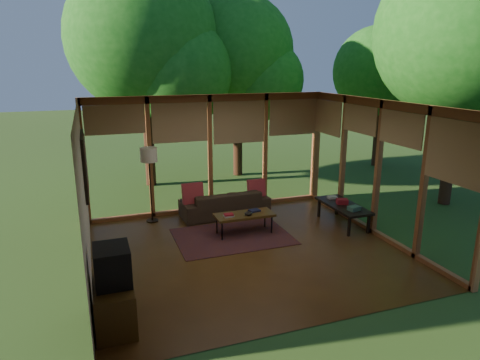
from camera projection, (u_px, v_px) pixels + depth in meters
name	position (u px, v px, depth m)	size (l,w,h in m)	color
floor	(248.00, 251.00, 7.93)	(5.50, 5.50, 0.00)	brown
ceiling	(248.00, 104.00, 7.22)	(5.50, 5.50, 0.00)	silver
wall_left	(84.00, 197.00, 6.69)	(0.04, 5.00, 2.70)	silver
wall_front	(319.00, 231.00, 5.30)	(5.50, 0.04, 2.70)	silver
window_wall_back	(210.00, 154.00, 9.85)	(5.50, 0.12, 2.70)	#98572F
window_wall_right	(378.00, 169.00, 8.46)	(0.12, 5.00, 2.70)	#98572F
exterior_lawn	(360.00, 147.00, 17.79)	(40.00, 40.00, 0.00)	#2F551F
tree_nw	(143.00, 39.00, 11.31)	(4.02, 4.02, 6.02)	#3D2416
tree_ne	(237.00, 52.00, 12.51)	(3.31, 3.31, 5.35)	#3D2416
tree_se	(462.00, 33.00, 9.56)	(3.89, 3.89, 5.98)	#3D2416
tree_far	(378.00, 72.00, 13.79)	(2.86, 2.86, 4.56)	#3D2416
rug	(233.00, 236.00, 8.59)	(2.27, 1.61, 0.01)	maroon
sofa	(225.00, 203.00, 9.74)	(1.98, 0.78, 0.58)	#38291C
pillow_left	(193.00, 194.00, 9.36)	(0.46, 0.15, 0.46)	maroon
pillow_right	(256.00, 188.00, 9.85)	(0.41, 0.14, 0.41)	maroon
ct_book_lower	(229.00, 216.00, 8.48)	(0.20, 0.15, 0.03)	#B2ABA1
ct_book_upper	(229.00, 215.00, 8.48)	(0.18, 0.14, 0.03)	maroon
ct_book_side	(254.00, 210.00, 8.80)	(0.22, 0.16, 0.03)	#161932
ct_bowl	(248.00, 213.00, 8.56)	(0.16, 0.16, 0.07)	black
media_cabinet	(114.00, 303.00, 5.65)	(0.50, 1.00, 0.60)	#553917
television	(112.00, 265.00, 5.51)	(0.45, 0.55, 0.50)	black
console_book_a	(354.00, 208.00, 8.75)	(0.24, 0.17, 0.09)	#365E50
console_book_b	(342.00, 201.00, 9.16)	(0.23, 0.17, 0.11)	maroon
console_book_c	(332.00, 197.00, 9.53)	(0.19, 0.14, 0.05)	#B2ABA1
floor_lamp	(149.00, 159.00, 9.06)	(0.36, 0.36, 1.65)	black
coffee_table	(244.00, 215.00, 8.66)	(1.20, 0.50, 0.43)	#553917
side_console	(343.00, 206.00, 9.14)	(0.60, 1.40, 0.46)	black
wall_painting	(85.00, 165.00, 7.93)	(0.06, 1.35, 1.15)	black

